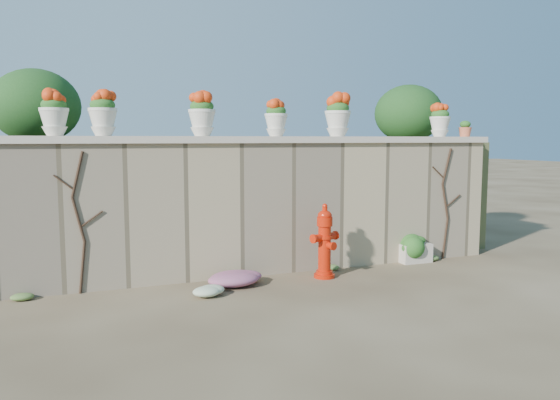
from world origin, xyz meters
name	(u,v)px	position (x,y,z in m)	size (l,w,h in m)	color
ground	(313,304)	(0.00, 0.00, 0.00)	(80.00, 80.00, 0.00)	#473723
stone_wall	(264,208)	(0.00, 1.80, 1.00)	(8.00, 0.40, 2.00)	#9B8A67
wall_cap	(264,140)	(0.00, 1.80, 2.05)	(8.10, 0.52, 0.10)	beige
raised_fill	(212,190)	(0.00, 5.00, 1.00)	(9.00, 6.00, 2.00)	#384C23
back_shrub_left	(36,106)	(-3.20, 3.00, 2.55)	(1.30, 1.30, 1.10)	#143814
back_shrub_right	(409,114)	(3.40, 3.00, 2.55)	(1.30, 1.30, 1.10)	#143814
vine_left	(79,220)	(-2.67, 1.58, 0.99)	(0.60, 0.04, 1.91)	black
vine_right	(446,202)	(3.23, 1.58, 0.99)	(0.60, 0.04, 1.91)	black
fire_hydrant	(325,241)	(0.73, 1.16, 0.56)	(0.48, 0.34, 1.10)	red
planter_box	(414,250)	(2.59, 1.55, 0.21)	(0.54, 0.32, 0.45)	beige
green_shrub	(414,245)	(2.58, 1.55, 0.30)	(0.62, 0.56, 0.59)	#1E5119
magenta_clump	(231,277)	(-0.70, 1.22, 0.12)	(0.92, 0.61, 0.25)	#CF29A0
white_flowers	(206,290)	(-1.16, 0.83, 0.09)	(0.49, 0.39, 0.17)	white
urn_pot_0	(54,114)	(-2.93, 1.80, 2.39)	(0.37, 0.37, 0.59)	silver
urn_pot_1	(103,114)	(-2.32, 1.80, 2.40)	(0.39, 0.39, 0.60)	silver
urn_pot_2	(202,115)	(-0.95, 1.80, 2.41)	(0.40, 0.40, 0.62)	silver
urn_pot_3	(276,118)	(0.20, 1.80, 2.37)	(0.35, 0.35, 0.55)	silver
urn_pot_4	(338,116)	(1.25, 1.80, 2.42)	(0.41, 0.41, 0.65)	silver
urn_pot_5	(440,121)	(3.22, 1.80, 2.37)	(0.35, 0.35, 0.55)	silver
terracotta_pot	(465,130)	(3.76, 1.80, 2.23)	(0.23, 0.23, 0.27)	#C55F3C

